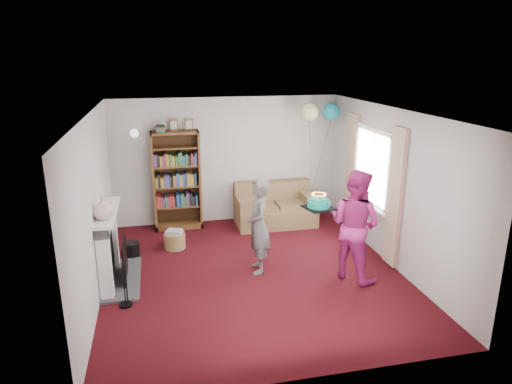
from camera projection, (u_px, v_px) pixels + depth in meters
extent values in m
plane|color=black|center=(253.00, 273.00, 7.14)|extent=(5.00, 5.00, 0.00)
cube|color=silver|center=(227.00, 160.00, 9.12)|extent=(4.50, 0.02, 2.50)
cube|color=silver|center=(94.00, 207.00, 6.31)|extent=(0.02, 5.00, 2.50)
cube|color=silver|center=(392.00, 188.00, 7.24)|extent=(0.02, 5.00, 2.50)
cube|color=white|center=(253.00, 112.00, 6.41)|extent=(4.50, 5.00, 0.01)
cube|color=#3F3F42|center=(122.00, 279.00, 6.91)|extent=(0.55, 1.40, 0.04)
cube|color=white|center=(105.00, 265.00, 6.21)|extent=(0.18, 0.14, 1.06)
cube|color=white|center=(111.00, 235.00, 7.24)|extent=(0.18, 0.14, 1.06)
cube|color=white|center=(105.00, 219.00, 6.59)|extent=(0.18, 1.24, 0.16)
cube|color=white|center=(107.00, 212.00, 6.57)|extent=(0.28, 1.35, 0.05)
cube|color=black|center=(107.00, 252.00, 6.74)|extent=(0.10, 0.80, 0.86)
cube|color=black|center=(125.00, 260.00, 6.83)|extent=(0.02, 0.70, 0.60)
cylinder|color=black|center=(124.00, 285.00, 6.11)|extent=(0.18, 0.18, 0.64)
cylinder|color=black|center=(132.00, 250.00, 7.65)|extent=(0.26, 0.26, 0.26)
cube|color=white|center=(376.00, 130.00, 7.55)|extent=(0.08, 1.30, 0.08)
cube|color=white|center=(370.00, 202.00, 7.92)|extent=(0.08, 1.30, 0.08)
cube|color=white|center=(375.00, 167.00, 7.74)|extent=(0.01, 1.15, 1.20)
cube|color=white|center=(369.00, 204.00, 7.92)|extent=(0.14, 1.32, 0.04)
cube|color=beige|center=(395.00, 198.00, 7.05)|extent=(0.07, 0.38, 2.20)
cube|color=beige|center=(351.00, 172.00, 8.59)|extent=(0.07, 0.38, 2.20)
cylinder|color=gold|center=(134.00, 131.00, 8.52)|extent=(0.04, 0.12, 0.04)
sphere|color=white|center=(134.00, 133.00, 8.44)|extent=(0.16, 0.16, 0.16)
cube|color=#472B14|center=(176.00, 178.00, 8.95)|extent=(0.90, 0.04, 1.91)
cube|color=brown|center=(154.00, 182.00, 8.69)|extent=(0.04, 0.42, 1.91)
cube|color=brown|center=(199.00, 179.00, 8.86)|extent=(0.04, 0.42, 1.91)
cube|color=brown|center=(174.00, 132.00, 8.51)|extent=(0.90, 0.42, 0.04)
cube|color=brown|center=(179.00, 224.00, 9.04)|extent=(0.90, 0.42, 0.10)
cube|color=brown|center=(178.00, 205.00, 8.92)|extent=(0.82, 0.38, 0.03)
cube|color=brown|center=(177.00, 186.00, 8.80)|extent=(0.82, 0.38, 0.02)
cube|color=brown|center=(176.00, 165.00, 8.69)|extent=(0.82, 0.38, 0.02)
cube|color=brown|center=(175.00, 147.00, 8.59)|extent=(0.82, 0.38, 0.02)
cube|color=maroon|center=(160.00, 129.00, 8.41)|extent=(0.16, 0.22, 0.12)
cube|color=brown|center=(174.00, 125.00, 8.51)|extent=(0.16, 0.02, 0.20)
cube|color=brown|center=(189.00, 125.00, 8.57)|extent=(0.16, 0.02, 0.20)
cube|color=olive|center=(275.00, 216.00, 9.14)|extent=(1.56, 0.83, 0.37)
cube|color=olive|center=(272.00, 196.00, 9.32)|extent=(1.56, 0.24, 0.64)
cube|color=olive|center=(243.00, 209.00, 8.95)|extent=(0.24, 0.78, 0.51)
cube|color=olive|center=(307.00, 205.00, 9.22)|extent=(0.24, 0.78, 0.51)
cube|color=olive|center=(259.00, 208.00, 8.93)|extent=(0.66, 0.53, 0.12)
cube|color=olive|center=(293.00, 206.00, 9.07)|extent=(0.66, 0.53, 0.12)
cylinder|color=olive|center=(175.00, 241.00, 8.02)|extent=(0.37, 0.37, 0.28)
cube|color=beige|center=(174.00, 232.00, 7.97)|extent=(0.26, 0.20, 0.06)
imported|color=black|center=(259.00, 226.00, 7.00)|extent=(0.41, 0.58, 1.51)
imported|color=#B02372|center=(355.00, 225.00, 6.78)|extent=(0.99, 1.04, 1.70)
cube|color=black|center=(318.00, 207.00, 6.73)|extent=(0.39, 0.39, 0.02)
cylinder|color=#0C8B75|center=(319.00, 204.00, 6.71)|extent=(0.33, 0.33, 0.10)
cylinder|color=#0C8B75|center=(319.00, 200.00, 6.70)|extent=(0.24, 0.24, 0.04)
cylinder|color=#DE638F|center=(325.00, 197.00, 6.71)|extent=(0.01, 0.01, 0.09)
sphere|color=orange|center=(325.00, 194.00, 6.69)|extent=(0.02, 0.02, 0.02)
cylinder|color=#DE638F|center=(324.00, 196.00, 6.74)|extent=(0.01, 0.01, 0.09)
sphere|color=orange|center=(324.00, 193.00, 6.73)|extent=(0.02, 0.02, 0.02)
cylinder|color=#DE638F|center=(322.00, 196.00, 6.77)|extent=(0.01, 0.01, 0.09)
sphere|color=orange|center=(322.00, 193.00, 6.75)|extent=(0.02, 0.02, 0.02)
cylinder|color=#DE638F|center=(319.00, 196.00, 6.78)|extent=(0.01, 0.01, 0.09)
sphere|color=orange|center=(319.00, 192.00, 6.77)|extent=(0.02, 0.02, 0.02)
cylinder|color=#DE638F|center=(317.00, 196.00, 6.78)|extent=(0.01, 0.01, 0.09)
sphere|color=orange|center=(317.00, 192.00, 6.77)|extent=(0.02, 0.02, 0.02)
cylinder|color=#DE638F|center=(314.00, 196.00, 6.76)|extent=(0.01, 0.01, 0.09)
sphere|color=orange|center=(314.00, 193.00, 6.75)|extent=(0.02, 0.02, 0.02)
cylinder|color=#DE638F|center=(313.00, 196.00, 6.74)|extent=(0.01, 0.01, 0.09)
sphere|color=orange|center=(313.00, 193.00, 6.72)|extent=(0.02, 0.02, 0.02)
cylinder|color=#DE638F|center=(312.00, 197.00, 6.70)|extent=(0.01, 0.01, 0.09)
sphere|color=orange|center=(312.00, 194.00, 6.69)|extent=(0.02, 0.02, 0.02)
cylinder|color=#DE638F|center=(312.00, 198.00, 6.67)|extent=(0.01, 0.01, 0.09)
sphere|color=orange|center=(313.00, 195.00, 6.65)|extent=(0.02, 0.02, 0.02)
cylinder|color=#DE638F|center=(314.00, 199.00, 6.63)|extent=(0.01, 0.01, 0.09)
sphere|color=orange|center=(314.00, 195.00, 6.62)|extent=(0.02, 0.02, 0.02)
cylinder|color=#DE638F|center=(316.00, 199.00, 6.61)|extent=(0.01, 0.01, 0.09)
sphere|color=orange|center=(316.00, 196.00, 6.59)|extent=(0.02, 0.02, 0.02)
cylinder|color=#DE638F|center=(319.00, 199.00, 6.59)|extent=(0.01, 0.01, 0.09)
sphere|color=orange|center=(319.00, 196.00, 6.58)|extent=(0.02, 0.02, 0.02)
cylinder|color=#DE638F|center=(321.00, 199.00, 6.59)|extent=(0.01, 0.01, 0.09)
sphere|color=orange|center=(321.00, 196.00, 6.58)|extent=(0.02, 0.02, 0.02)
cylinder|color=#DE638F|center=(323.00, 199.00, 6.61)|extent=(0.01, 0.01, 0.09)
sphere|color=orange|center=(324.00, 196.00, 6.60)|extent=(0.02, 0.02, 0.02)
cylinder|color=#DE638F|center=(325.00, 199.00, 6.64)|extent=(0.01, 0.01, 0.09)
sphere|color=orange|center=(325.00, 195.00, 6.62)|extent=(0.02, 0.02, 0.02)
cylinder|color=#DE638F|center=(326.00, 198.00, 6.67)|extent=(0.01, 0.01, 0.09)
sphere|color=orange|center=(326.00, 195.00, 6.66)|extent=(0.02, 0.02, 0.02)
sphere|color=#3F3F3F|center=(311.00, 194.00, 8.95)|extent=(0.02, 0.02, 0.02)
sphere|color=teal|center=(331.00, 112.00, 8.81)|extent=(0.34, 0.34, 0.34)
sphere|color=#F9FF9B|center=(310.00, 112.00, 8.72)|extent=(0.34, 0.34, 0.34)
imported|color=beige|center=(103.00, 208.00, 6.19)|extent=(0.32, 0.32, 0.32)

